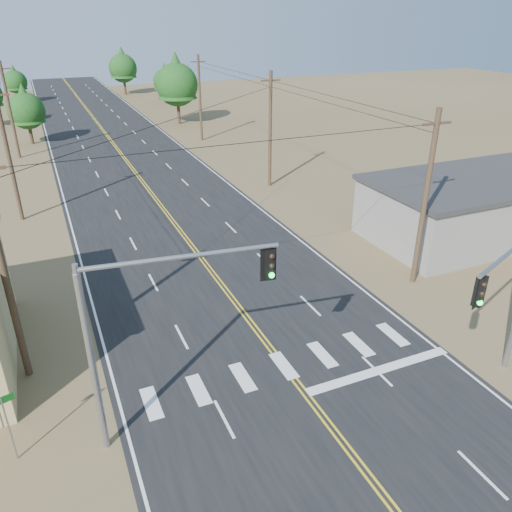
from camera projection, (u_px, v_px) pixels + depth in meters
ground at (396, 512)px, 15.81m from camera, size 220.00×220.00×0.00m
road at (163, 208)px, 40.52m from camera, size 15.00×200.00×0.02m
building_right at (476, 208)px, 34.97m from camera, size 15.00×8.00×4.00m
utility_pole_left_near at (4, 271)px, 19.67m from camera, size 1.80×0.30×10.00m
utility_pole_left_mid at (8, 154)px, 36.15m from camera, size 1.80×0.30×10.00m
utility_pole_left_far at (10, 110)px, 52.62m from camera, size 1.80×0.30×10.00m
utility_pole_right_near at (425, 199)px, 27.25m from camera, size 1.80×0.30×10.00m
utility_pole_right_mid at (270, 129)px, 43.72m from camera, size 1.80×0.30×10.00m
utility_pole_right_far at (200, 98)px, 60.20m from camera, size 1.80×0.30×10.00m
signal_mast_left at (147, 321)px, 16.53m from camera, size 6.56×1.18×7.45m
street_sign at (6, 419)px, 16.92m from camera, size 0.80×0.27×2.79m
tree_left_near at (26, 107)px, 58.80m from camera, size 4.25×4.25×7.09m
tree_left_far at (15, 80)px, 86.73m from camera, size 3.88×3.88×6.47m
tree_right_near at (177, 80)px, 69.23m from camera, size 5.84×5.84×9.73m
tree_right_mid at (165, 79)px, 86.58m from camera, size 4.05×4.05×6.75m
tree_right_far at (123, 65)px, 95.52m from camera, size 5.28×5.28×8.80m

